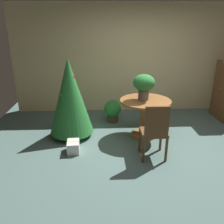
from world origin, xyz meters
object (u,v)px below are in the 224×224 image
at_px(potted_plant, 113,110).
at_px(flower_vase, 144,84).
at_px(round_dining_table, 145,111).
at_px(holiday_tree, 70,96).
at_px(gift_box_cream, 73,147).
at_px(wooden_chair_near, 155,130).

bearing_deg(potted_plant, flower_vase, -53.75).
distance_m(round_dining_table, holiday_tree, 1.48).
bearing_deg(flower_vase, round_dining_table, -18.35).
relative_size(gift_box_cream, potted_plant, 0.58).
distance_m(round_dining_table, potted_plant, 1.00).
xyz_separation_m(flower_vase, gift_box_cream, (-1.31, -0.60, -0.96)).
distance_m(holiday_tree, potted_plant, 1.22).
relative_size(round_dining_table, potted_plant, 1.94).
bearing_deg(round_dining_table, gift_box_cream, -156.75).
xyz_separation_m(flower_vase, wooden_chair_near, (0.04, -0.87, -0.53)).
height_order(flower_vase, wooden_chair_near, flower_vase).
xyz_separation_m(round_dining_table, potted_plant, (-0.59, 0.76, -0.25)).
bearing_deg(holiday_tree, wooden_chair_near, -33.15).
bearing_deg(round_dining_table, holiday_tree, 176.65).
distance_m(wooden_chair_near, potted_plant, 1.74).
relative_size(flower_vase, wooden_chair_near, 0.51).
distance_m(flower_vase, holiday_tree, 1.42).
height_order(wooden_chair_near, gift_box_cream, wooden_chair_near).
bearing_deg(wooden_chair_near, round_dining_table, 90.00).
relative_size(round_dining_table, gift_box_cream, 3.34).
relative_size(flower_vase, gift_box_cream, 1.68).
xyz_separation_m(holiday_tree, gift_box_cream, (0.09, -0.67, -0.72)).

